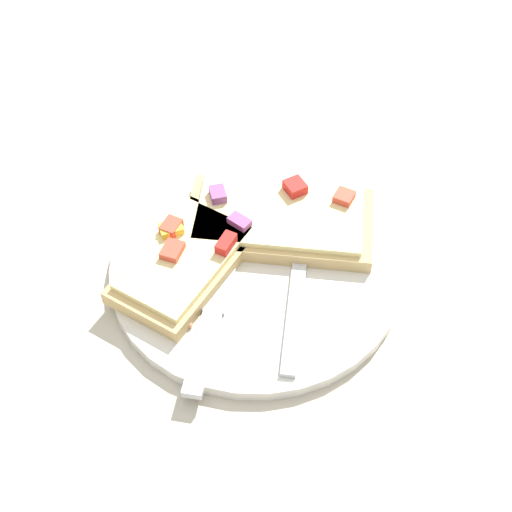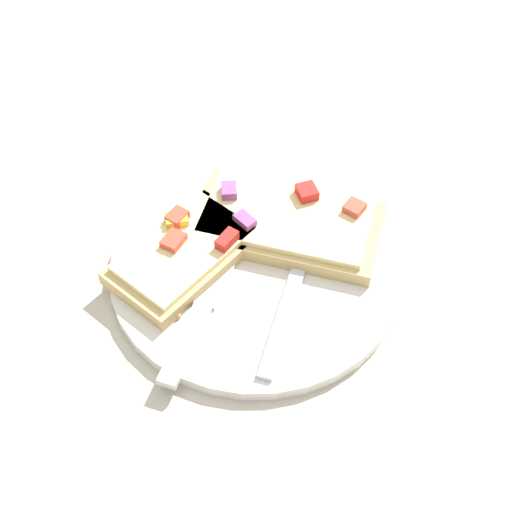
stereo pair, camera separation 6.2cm
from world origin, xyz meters
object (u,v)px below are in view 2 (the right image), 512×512
(plate, at_px, (256,267))
(pizza_slice_corner, at_px, (185,253))
(fork, at_px, (300,266))
(pizza_slice_main, at_px, (287,222))
(knife, at_px, (207,299))

(plate, bearing_deg, pizza_slice_corner, -9.44)
(fork, relative_size, pizza_slice_main, 1.05)
(pizza_slice_main, bearing_deg, fork, 119.02)
(knife, bearing_deg, pizza_slice_corner, 45.00)
(plate, relative_size, fork, 1.29)
(knife, distance_m, pizza_slice_main, 0.11)
(plate, xyz_separation_m, pizza_slice_corner, (0.06, -0.01, 0.02))
(fork, relative_size, pizza_slice_corner, 1.35)
(plate, xyz_separation_m, pizza_slice_main, (-0.03, -0.04, 0.02))
(plate, height_order, pizza_slice_main, pizza_slice_main)
(fork, bearing_deg, plate, 98.14)
(fork, distance_m, knife, 0.09)
(plate, distance_m, knife, 0.06)
(plate, relative_size, pizza_slice_corner, 1.74)
(knife, bearing_deg, plate, -26.54)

